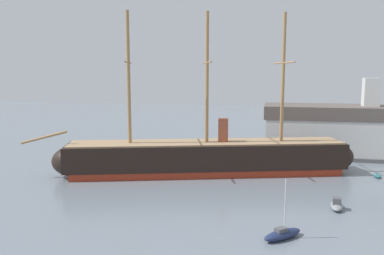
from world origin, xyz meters
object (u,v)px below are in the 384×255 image
object	(u,v)px
sailboat_mid_right	(282,234)
dinghy_far_left	(79,159)
tall_ship	(207,157)
dinghy_far_right	(377,176)
motorboat_alongside_stern	(337,205)
motorboat_distant_centre	(233,155)

from	to	relation	value
sailboat_mid_right	dinghy_far_left	world-z (taller)	sailboat_mid_right
tall_ship	dinghy_far_right	xyz separation A→B (m)	(29.95, 3.97, -2.86)
tall_ship	dinghy_far_right	distance (m)	30.35
motorboat_alongside_stern	dinghy_far_left	world-z (taller)	motorboat_alongside_stern
motorboat_distant_centre	dinghy_far_right	bearing A→B (deg)	-20.41
dinghy_far_right	motorboat_distant_centre	distance (m)	28.46
tall_ship	sailboat_mid_right	xyz separation A→B (m)	(13.21, -26.21, -2.57)
motorboat_alongside_stern	motorboat_distant_centre	size ratio (longest dim) A/B	0.84
dinghy_far_left	motorboat_distant_centre	bearing A→B (deg)	13.93
dinghy_far_left	sailboat_mid_right	bearing A→B (deg)	-37.74
motorboat_alongside_stern	dinghy_far_right	bearing A→B (deg)	63.32
dinghy_far_left	dinghy_far_right	size ratio (longest dim) A/B	0.81
dinghy_far_left	dinghy_far_right	bearing A→B (deg)	-2.02
sailboat_mid_right	motorboat_distant_centre	size ratio (longest dim) A/B	1.41
motorboat_distant_centre	dinghy_far_left	bearing A→B (deg)	-166.07
dinghy_far_left	motorboat_alongside_stern	bearing A→B (deg)	-22.99
dinghy_far_right	motorboat_distant_centre	bearing A→B (deg)	159.59
sailboat_mid_right	dinghy_far_right	distance (m)	34.51
sailboat_mid_right	motorboat_distant_centre	xyz separation A→B (m)	(-9.93, 40.10, 0.11)
motorboat_distant_centre	motorboat_alongside_stern	bearing A→B (deg)	-58.93
tall_ship	dinghy_far_right	bearing A→B (deg)	7.54
sailboat_mid_right	motorboat_alongside_stern	world-z (taller)	sailboat_mid_right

